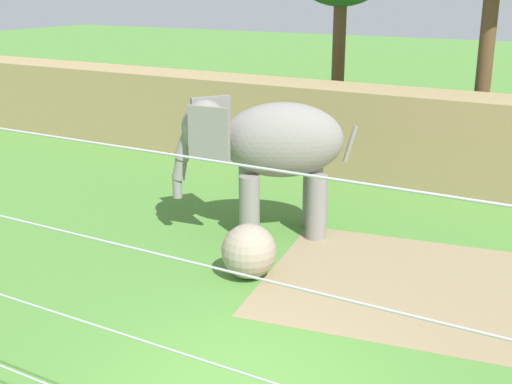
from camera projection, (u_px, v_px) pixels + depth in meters
dirt_patch at (452, 291)px, 11.71m from camera, size 7.23×5.47×0.01m
embankment_wall at (447, 142)px, 17.33m from camera, size 36.00×1.80×2.47m
elephant at (268, 146)px, 13.90m from camera, size 3.55×2.83×2.91m
enrichment_ball at (249, 251)px, 12.13m from camera, size 1.02×1.02×1.02m
cable_fence at (73, 345)px, 5.93m from camera, size 9.23×0.24×4.19m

